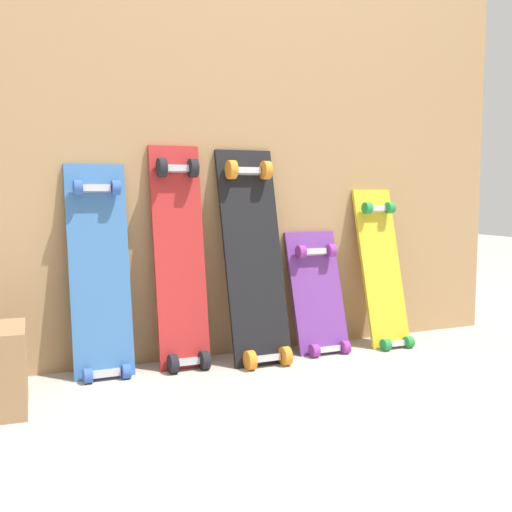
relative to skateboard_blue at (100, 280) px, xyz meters
name	(u,v)px	position (x,y,z in m)	size (l,w,h in m)	color
ground_plane	(249,355)	(0.58, 0.03, -0.34)	(12.00, 12.00, 0.00)	#B2AAA0
plywood_wall_panel	(242,141)	(0.58, 0.10, 0.51)	(2.45, 0.04, 1.70)	tan
skateboard_blue	(100,280)	(0.00, 0.00, 0.00)	(0.21, 0.19, 0.82)	#386BAD
skateboard_red	(180,265)	(0.29, -0.01, 0.04)	(0.19, 0.21, 0.88)	#B22626
skateboard_black	(255,264)	(0.58, -0.05, 0.04)	(0.23, 0.28, 0.88)	black
skateboard_purple	(319,301)	(0.87, -0.02, -0.13)	(0.23, 0.22, 0.56)	#6B338C
skateboard_yellow	(383,276)	(1.18, -0.03, -0.05)	(0.19, 0.25, 0.73)	gold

